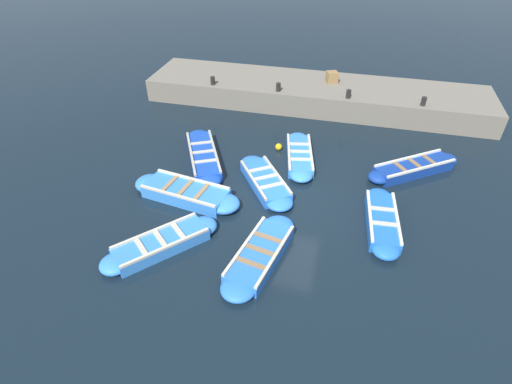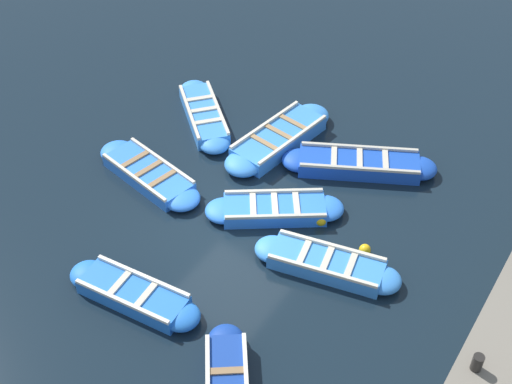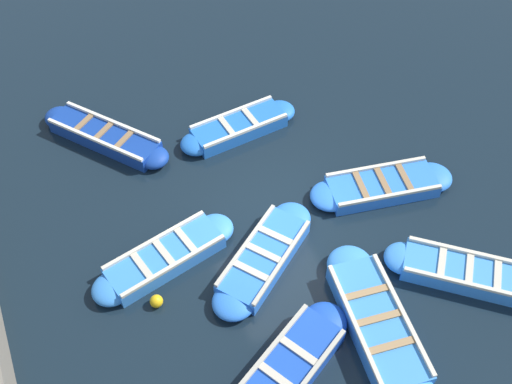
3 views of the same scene
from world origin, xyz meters
TOP-DOWN VIEW (x-y plane):
  - ground_plane at (0.00, 0.00)m, footprint 120.00×120.00m
  - boat_outer_right at (-2.78, 2.87)m, footprint 3.05×2.84m
  - boat_centre at (0.77, 0.77)m, footprint 3.16×2.56m
  - boat_stern_in at (2.77, -4.06)m, footprint 2.71×3.35m
  - boat_mid_row at (-0.34, -2.99)m, footprint 3.18×1.02m
  - boat_end_of_row at (1.70, 3.28)m, footprint 3.83×2.51m
  - boat_outer_left at (-2.49, 0.16)m, footprint 3.49×1.57m
  - boat_broadside at (-0.51, 3.06)m, footprint 1.52×3.79m
  - boat_alongside at (2.62, -0.08)m, footprint 3.37×1.44m
  - buoy_orange_near at (3.11, 0.78)m, footprint 0.26×0.26m
  - buoy_yellow_far at (1.84, 1.07)m, footprint 0.30×0.30m

SIDE VIEW (x-z plane):
  - ground_plane at x=0.00m, z-range 0.00..0.00m
  - buoy_orange_near at x=3.11m, z-range 0.00..0.26m
  - buoy_yellow_far at x=1.84m, z-range 0.00..0.30m
  - boat_outer_left at x=-2.49m, z-range -0.03..0.36m
  - boat_centre at x=0.77m, z-range -0.03..0.36m
  - boat_alongside at x=2.62m, z-range -0.03..0.38m
  - boat_mid_row at x=-0.34m, z-range -0.03..0.38m
  - boat_outer_right at x=-2.78m, z-range -0.03..0.38m
  - boat_stern_in at x=2.77m, z-range -0.03..0.40m
  - boat_end_of_row at x=1.70m, z-range -0.03..0.41m
  - boat_broadside at x=-0.51m, z-range -0.03..0.44m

